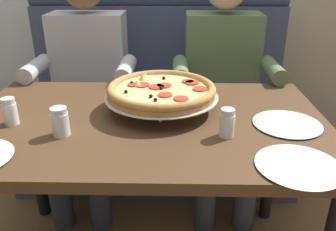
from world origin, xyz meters
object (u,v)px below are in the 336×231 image
(plate_near_right, at_px, (287,122))
(pizza, at_px, (161,91))
(diner_right, at_px, (223,75))
(dining_table, at_px, (146,139))
(shaker_parmesan, at_px, (10,113))
(shaker_pepper_flakes, at_px, (227,125))
(booth_bench, at_px, (158,109))
(diner_left, at_px, (87,75))
(shaker_oregano, at_px, (60,124))
(plate_far_side, at_px, (299,164))

(plate_near_right, bearing_deg, pizza, 163.73)
(diner_right, xyz_separation_m, plate_near_right, (0.15, -0.66, 0.04))
(dining_table, distance_m, shaker_parmesan, 0.50)
(shaker_pepper_flakes, bearing_deg, diner_right, 83.60)
(booth_bench, height_order, dining_table, booth_bench)
(pizza, xyz_separation_m, shaker_parmesan, (-0.53, -0.14, -0.04))
(dining_table, relative_size, shaker_parmesan, 13.59)
(pizza, distance_m, shaker_pepper_flakes, 0.32)
(diner_left, bearing_deg, pizza, -51.11)
(diner_right, height_order, shaker_oregano, diner_right)
(diner_right, height_order, pizza, diner_right)
(shaker_parmesan, relative_size, shaker_oregano, 1.00)
(diner_left, distance_m, shaker_oregano, 0.76)
(dining_table, xyz_separation_m, pizza, (0.06, 0.09, 0.17))
(shaker_pepper_flakes, distance_m, shaker_parmesan, 0.76)
(booth_bench, xyz_separation_m, shaker_oregano, (-0.27, -1.02, 0.38))
(dining_table, bearing_deg, diner_left, 120.87)
(diner_left, bearing_deg, shaker_pepper_flakes, -49.06)
(plate_near_right, bearing_deg, shaker_oregano, -173.24)
(dining_table, bearing_deg, shaker_pepper_flakes, -25.57)
(booth_bench, xyz_separation_m, shaker_parmesan, (-0.48, -0.94, 0.38))
(dining_table, distance_m, shaker_pepper_flakes, 0.34)
(dining_table, bearing_deg, pizza, 56.85)
(booth_bench, distance_m, shaker_pepper_flakes, 1.12)
(booth_bench, bearing_deg, dining_table, -90.00)
(diner_right, bearing_deg, plate_near_right, -77.49)
(diner_right, bearing_deg, pizza, -120.48)
(shaker_pepper_flakes, relative_size, plate_near_right, 0.41)
(shaker_oregano, height_order, plate_near_right, shaker_oregano)
(booth_bench, height_order, shaker_oregano, booth_bench)
(pizza, relative_size, plate_near_right, 1.82)
(plate_far_side, bearing_deg, pizza, 134.82)
(diner_left, distance_m, plate_far_side, 1.25)
(plate_near_right, height_order, plate_far_side, same)
(plate_near_right, bearing_deg, diner_right, 102.51)
(plate_near_right, bearing_deg, dining_table, 174.96)
(shaker_parmesan, xyz_separation_m, shaker_oregano, (0.20, -0.08, -0.00))
(booth_bench, relative_size, shaker_parmesan, 16.44)
(shaker_oregano, bearing_deg, dining_table, 26.95)
(shaker_parmesan, bearing_deg, plate_near_right, 0.67)
(booth_bench, relative_size, dining_table, 1.21)
(diner_left, relative_size, diner_right, 1.00)
(pizza, bearing_deg, diner_right, 59.52)
(diner_left, height_order, plate_far_side, diner_left)
(plate_far_side, bearing_deg, booth_bench, 111.15)
(diner_left, distance_m, diner_right, 0.73)
(diner_right, xyz_separation_m, shaker_parmesan, (-0.84, -0.67, 0.07))
(booth_bench, bearing_deg, shaker_parmesan, -116.97)
(diner_left, xyz_separation_m, plate_near_right, (0.88, -0.66, 0.04))
(shaker_parmesan, bearing_deg, pizza, 15.16)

